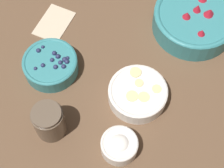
{
  "coord_description": "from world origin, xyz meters",
  "views": [
    {
      "loc": [
        0.49,
        0.25,
        0.96
      ],
      "look_at": [
        0.05,
        0.07,
        0.05
      ],
      "focal_mm": 60.0,
      "sensor_mm": 36.0,
      "label": 1
    }
  ],
  "objects_px": {
    "bowl_blueberries": "(51,64)",
    "bowl_bananas": "(138,93)",
    "jar_chocolate": "(49,122)",
    "bowl_strawberries": "(195,19)",
    "bowl_cream": "(119,145)"
  },
  "relations": [
    {
      "from": "bowl_strawberries",
      "to": "bowl_cream",
      "type": "distance_m",
      "value": 0.46
    },
    {
      "from": "bowl_cream",
      "to": "bowl_bananas",
      "type": "bearing_deg",
      "value": -176.95
    },
    {
      "from": "jar_chocolate",
      "to": "bowl_blueberries",
      "type": "bearing_deg",
      "value": -153.43
    },
    {
      "from": "bowl_strawberries",
      "to": "bowl_blueberries",
      "type": "height_order",
      "value": "bowl_strawberries"
    },
    {
      "from": "bowl_blueberries",
      "to": "bowl_bananas",
      "type": "height_order",
      "value": "bowl_blueberries"
    },
    {
      "from": "bowl_bananas",
      "to": "bowl_cream",
      "type": "bearing_deg",
      "value": 3.05
    },
    {
      "from": "bowl_strawberries",
      "to": "bowl_cream",
      "type": "xyz_separation_m",
      "value": [
        0.45,
        -0.07,
        -0.01
      ]
    },
    {
      "from": "bowl_strawberries",
      "to": "bowl_cream",
      "type": "height_order",
      "value": "bowl_strawberries"
    },
    {
      "from": "bowl_strawberries",
      "to": "bowl_bananas",
      "type": "xyz_separation_m",
      "value": [
        0.3,
        -0.07,
        -0.01
      ]
    },
    {
      "from": "jar_chocolate",
      "to": "bowl_strawberries",
      "type": "bearing_deg",
      "value": 151.37
    },
    {
      "from": "bowl_cream",
      "to": "jar_chocolate",
      "type": "relative_size",
      "value": 0.92
    },
    {
      "from": "bowl_blueberries",
      "to": "bowl_bananas",
      "type": "bearing_deg",
      "value": 91.99
    },
    {
      "from": "bowl_blueberries",
      "to": "bowl_cream",
      "type": "bearing_deg",
      "value": 61.42
    },
    {
      "from": "bowl_bananas",
      "to": "jar_chocolate",
      "type": "height_order",
      "value": "jar_chocolate"
    },
    {
      "from": "bowl_strawberries",
      "to": "bowl_blueberries",
      "type": "distance_m",
      "value": 0.46
    }
  ]
}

